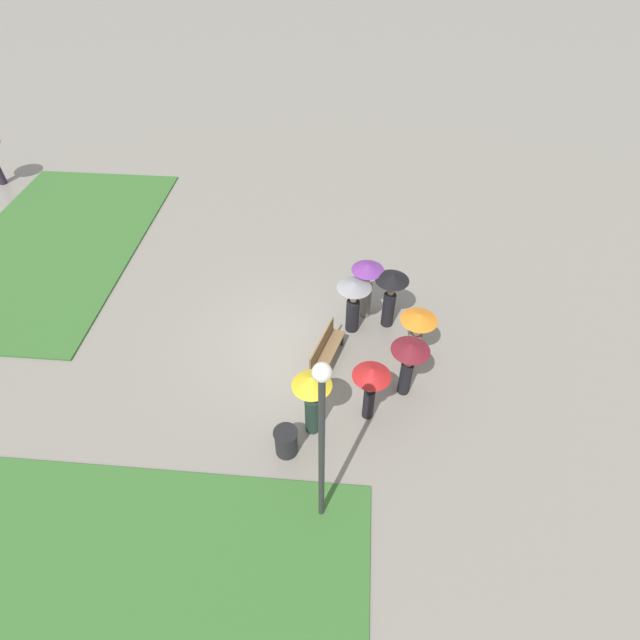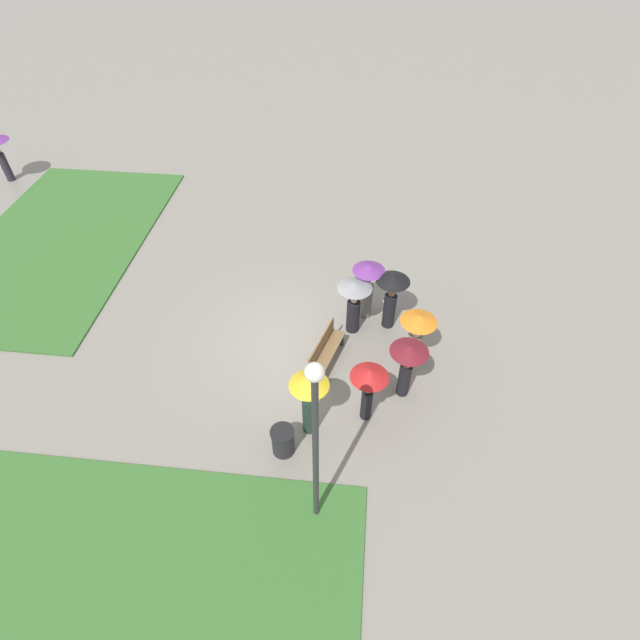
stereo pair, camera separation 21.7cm
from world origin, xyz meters
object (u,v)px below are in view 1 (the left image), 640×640
(crowd_person_black, at_px, (391,291))
(crowd_person_purple, at_px, (367,282))
(crowd_person_maroon, at_px, (409,358))
(crowd_person_orange, at_px, (417,330))
(lamp_post, at_px, (322,433))
(crowd_person_red, at_px, (371,381))
(park_bench, at_px, (326,349))
(trash_bin, at_px, (286,442))
(crowd_person_yellow, at_px, (312,395))
(crowd_person_grey, at_px, (353,300))

(crowd_person_black, bearing_deg, crowd_person_purple, 30.34)
(crowd_person_maroon, xyz_separation_m, crowd_person_orange, (1.13, -0.27, -0.10))
(lamp_post, relative_size, crowd_person_maroon, 2.72)
(crowd_person_orange, relative_size, crowd_person_black, 0.91)
(crowd_person_black, bearing_deg, crowd_person_red, 138.96)
(park_bench, height_order, trash_bin, park_bench)
(lamp_post, distance_m, crowd_person_maroon, 4.36)
(crowd_person_orange, bearing_deg, crowd_person_maroon, -155.55)
(crowd_person_orange, xyz_separation_m, crowd_person_yellow, (-2.49, 2.55, 0.16))
(crowd_person_purple, bearing_deg, crowd_person_orange, 42.02)
(lamp_post, distance_m, crowd_person_grey, 6.04)
(lamp_post, height_order, crowd_person_purple, lamp_post)
(crowd_person_purple, xyz_separation_m, crowd_person_yellow, (-4.23, 1.18, 0.10))
(crowd_person_purple, height_order, crowd_person_black, crowd_person_black)
(lamp_post, distance_m, crowd_person_black, 6.44)
(crowd_person_yellow, bearing_deg, lamp_post, 105.99)
(park_bench, bearing_deg, crowd_person_purple, -11.08)
(crowd_person_red, relative_size, crowd_person_black, 0.94)
(crowd_person_black, bearing_deg, crowd_person_grey, 74.21)
(trash_bin, distance_m, crowd_person_black, 5.23)
(trash_bin, relative_size, crowd_person_black, 0.41)
(lamp_post, height_order, crowd_person_orange, lamp_post)
(crowd_person_maroon, distance_m, crowd_person_orange, 1.16)
(crowd_person_red, bearing_deg, trash_bin, 16.78)
(crowd_person_maroon, bearing_deg, crowd_person_purple, -116.75)
(crowd_person_red, bearing_deg, park_bench, -70.50)
(park_bench, relative_size, crowd_person_red, 0.97)
(trash_bin, bearing_deg, lamp_post, -146.96)
(trash_bin, bearing_deg, park_bench, -13.50)
(park_bench, height_order, crowd_person_maroon, crowd_person_maroon)
(crowd_person_black, bearing_deg, park_bench, 101.40)
(park_bench, relative_size, trash_bin, 2.25)
(crowd_person_purple, xyz_separation_m, crowd_person_orange, (-1.74, -1.36, -0.06))
(crowd_person_maroon, relative_size, crowd_person_black, 0.94)
(crowd_person_grey, distance_m, crowd_person_yellow, 3.67)
(crowd_person_purple, bearing_deg, crowd_person_black, 66.47)
(crowd_person_yellow, xyz_separation_m, crowd_person_red, (0.51, -1.34, 0.01))
(crowd_person_red, bearing_deg, crowd_person_purple, -102.87)
(crowd_person_purple, bearing_deg, crowd_person_maroon, 24.76)
(lamp_post, height_order, crowd_person_black, lamp_post)
(park_bench, distance_m, crowd_person_maroon, 2.44)
(crowd_person_purple, distance_m, crowd_person_grey, 0.76)
(crowd_person_purple, bearing_deg, crowd_person_yellow, -11.65)
(crowd_person_purple, bearing_deg, park_bench, -23.52)
(lamp_post, xyz_separation_m, trash_bin, (1.46, 0.95, -2.72))
(crowd_person_maroon, distance_m, crowd_person_black, 2.54)
(crowd_person_black, bearing_deg, lamp_post, 134.05)
(trash_bin, relative_size, crowd_person_purple, 0.41)
(lamp_post, distance_m, crowd_person_purple, 6.67)
(trash_bin, relative_size, crowd_person_grey, 0.44)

